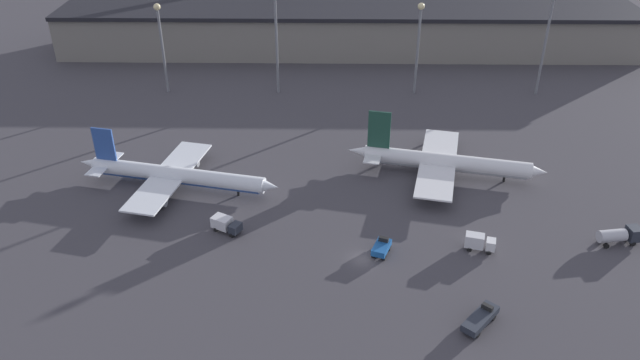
{
  "coord_description": "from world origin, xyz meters",
  "views": [
    {
      "loc": [
        -6.09,
        -85.88,
        67.65
      ],
      "look_at": [
        -7.67,
        16.63,
        6.0
      ],
      "focal_mm": 35.0,
      "sensor_mm": 36.0,
      "label": 1
    }
  ],
  "objects_px": {
    "service_vehicle_3": "(226,224)",
    "service_vehicle_4": "(619,235)",
    "service_vehicle_2": "(382,247)",
    "service_vehicle_0": "(481,318)",
    "service_vehicle_1": "(479,242)",
    "airplane_0": "(175,175)",
    "airplane_1": "(444,162)"
  },
  "relations": [
    {
      "from": "service_vehicle_0",
      "to": "airplane_0",
      "type": "bearing_deg",
      "value": 95.44
    },
    {
      "from": "airplane_1",
      "to": "service_vehicle_4",
      "type": "distance_m",
      "value": 36.81
    },
    {
      "from": "service_vehicle_1",
      "to": "service_vehicle_3",
      "type": "bearing_deg",
      "value": -171.6
    },
    {
      "from": "airplane_0",
      "to": "service_vehicle_1",
      "type": "height_order",
      "value": "airplane_0"
    },
    {
      "from": "service_vehicle_3",
      "to": "airplane_0",
      "type": "bearing_deg",
      "value": 157.62
    },
    {
      "from": "airplane_0",
      "to": "service_vehicle_2",
      "type": "height_order",
      "value": "airplane_0"
    },
    {
      "from": "service_vehicle_0",
      "to": "service_vehicle_1",
      "type": "relative_size",
      "value": 1.3
    },
    {
      "from": "service_vehicle_1",
      "to": "service_vehicle_4",
      "type": "xyz_separation_m",
      "value": [
        25.52,
        2.32,
        0.07
      ]
    },
    {
      "from": "service_vehicle_3",
      "to": "service_vehicle_4",
      "type": "bearing_deg",
      "value": 26.22
    },
    {
      "from": "airplane_1",
      "to": "service_vehicle_3",
      "type": "xyz_separation_m",
      "value": [
        -43.23,
        -21.41,
        -1.47
      ]
    },
    {
      "from": "service_vehicle_2",
      "to": "service_vehicle_0",
      "type": "bearing_deg",
      "value": -120.7
    },
    {
      "from": "service_vehicle_0",
      "to": "airplane_1",
      "type": "bearing_deg",
      "value": 39.46
    },
    {
      "from": "service_vehicle_4",
      "to": "service_vehicle_0",
      "type": "bearing_deg",
      "value": -153.28
    },
    {
      "from": "airplane_0",
      "to": "service_vehicle_4",
      "type": "xyz_separation_m",
      "value": [
        83.53,
        -17.97,
        -1.1
      ]
    },
    {
      "from": "service_vehicle_3",
      "to": "service_vehicle_2",
      "type": "bearing_deg",
      "value": 16.08
    },
    {
      "from": "airplane_0",
      "to": "airplane_1",
      "type": "height_order",
      "value": "airplane_1"
    },
    {
      "from": "service_vehicle_3",
      "to": "service_vehicle_4",
      "type": "distance_m",
      "value": 71.08
    },
    {
      "from": "airplane_0",
      "to": "service_vehicle_4",
      "type": "height_order",
      "value": "airplane_0"
    },
    {
      "from": "airplane_1",
      "to": "service_vehicle_2",
      "type": "relative_size",
      "value": 7.97
    },
    {
      "from": "service_vehicle_2",
      "to": "service_vehicle_3",
      "type": "xyz_separation_m",
      "value": [
        -28.31,
        6.17,
        0.35
      ]
    },
    {
      "from": "airplane_0",
      "to": "service_vehicle_3",
      "type": "height_order",
      "value": "airplane_0"
    },
    {
      "from": "service_vehicle_0",
      "to": "service_vehicle_1",
      "type": "height_order",
      "value": "service_vehicle_1"
    },
    {
      "from": "service_vehicle_3",
      "to": "service_vehicle_4",
      "type": "height_order",
      "value": "service_vehicle_4"
    },
    {
      "from": "service_vehicle_3",
      "to": "service_vehicle_0",
      "type": "bearing_deg",
      "value": -0.97
    },
    {
      "from": "service_vehicle_1",
      "to": "service_vehicle_2",
      "type": "xyz_separation_m",
      "value": [
        -17.2,
        -1.18,
        -0.5
      ]
    },
    {
      "from": "airplane_0",
      "to": "service_vehicle_2",
      "type": "relative_size",
      "value": 8.33
    },
    {
      "from": "airplane_0",
      "to": "service_vehicle_4",
      "type": "relative_size",
      "value": 5.38
    },
    {
      "from": "airplane_0",
      "to": "service_vehicle_2",
      "type": "xyz_separation_m",
      "value": [
        40.81,
        -21.47,
        -1.67
      ]
    },
    {
      "from": "service_vehicle_0",
      "to": "service_vehicle_2",
      "type": "relative_size",
      "value": 1.41
    },
    {
      "from": "airplane_0",
      "to": "service_vehicle_4",
      "type": "bearing_deg",
      "value": 0.14
    },
    {
      "from": "airplane_1",
      "to": "service_vehicle_4",
      "type": "height_order",
      "value": "airplane_1"
    },
    {
      "from": "service_vehicle_1",
      "to": "service_vehicle_2",
      "type": "height_order",
      "value": "service_vehicle_1"
    }
  ]
}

